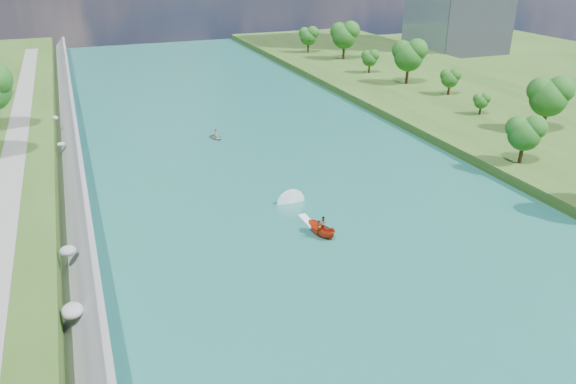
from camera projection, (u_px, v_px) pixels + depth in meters
name	position (u px, v px, depth m)	size (l,w,h in m)	color
ground	(349.00, 252.00, 57.53)	(260.00, 260.00, 0.00)	#2D5119
river_water	(280.00, 181.00, 74.55)	(55.00, 240.00, 0.10)	#1A6655
berm_east	(567.00, 134.00, 90.63)	(44.00, 240.00, 1.50)	#2D5119
riprap_bank	(73.00, 201.00, 64.60)	(3.85, 236.00, 4.19)	slate
riverside_path	(7.00, 193.00, 62.38)	(3.00, 200.00, 0.10)	gray
trees_east	(484.00, 93.00, 92.30)	(19.09, 140.34, 11.15)	#1A4913
motorboat	(314.00, 223.00, 62.00)	(3.60, 18.82, 2.04)	red
raft	(216.00, 137.00, 90.53)	(2.80, 3.43, 1.60)	gray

